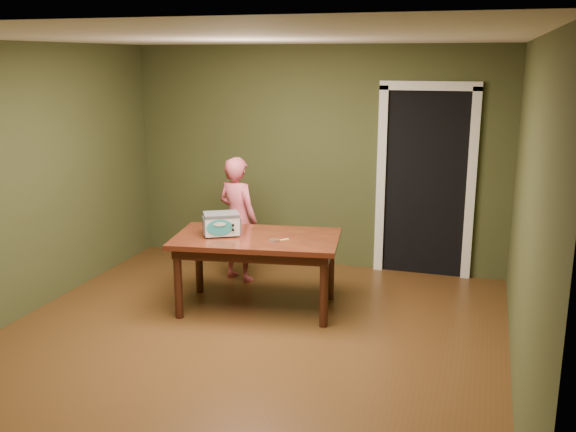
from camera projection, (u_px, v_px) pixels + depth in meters
The scene contains 8 objects.
floor at pixel (239, 347), 5.58m from camera, with size 5.00×5.00×0.00m, color #513017.
room_shell at pixel (235, 152), 5.17m from camera, with size 4.52×5.02×2.61m.
doorway at pixel (428, 180), 7.52m from camera, with size 1.10×0.66×2.25m.
dining_table at pixel (257, 246), 6.29m from camera, with size 1.72×1.13×0.75m.
toy_oven at pixel (221, 223), 6.28m from camera, with size 0.42×0.38×0.22m.
baking_pan at pixel (275, 240), 6.09m from camera, with size 0.10×0.10×0.02m.
spatula at pixel (280, 240), 6.12m from camera, with size 0.18×0.03×0.01m, color tan.
child at pixel (238, 219), 7.12m from camera, with size 0.51×0.34×1.40m, color #C4505F.
Camera 1 is at (1.94, -4.78, 2.45)m, focal length 40.00 mm.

